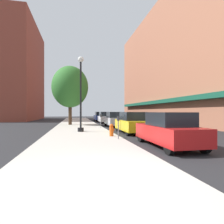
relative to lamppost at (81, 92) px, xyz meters
The scene contains 14 objects.
ground_plane 8.94m from the lamppost, 61.82° to the left, with size 90.00×90.00×0.00m, color #232326.
sidewalk_slab 8.93m from the lamppost, 90.41° to the left, with size 4.80×50.00×0.12m, color #B7B2A8.
building_right_brick 19.72m from the lamppost, 37.25° to the left, with size 6.80×40.00×18.60m.
building_far_background 29.30m from the lamppost, 112.79° to the left, with size 6.80×18.00×19.32m.
lamppost is the anchor object (origin of this frame).
fire_hydrant 4.54m from the lamppost, 59.65° to the right, with size 0.33×0.26×0.79m.
parking_meter_near 4.16m from the lamppost, 55.36° to the left, with size 0.14×0.09×1.31m.
parking_meter_far 5.40m from the lamppost, 66.08° to the right, with size 0.14×0.09×1.31m.
tree_near 8.35m from the lamppost, 97.02° to the left, with size 4.32×4.32×7.03m.
car_red 8.12m from the lamppost, 59.49° to the right, with size 1.80×4.30×1.66m.
car_yellow 4.69m from the lamppost, 12.56° to the right, with size 1.80×4.30×1.66m.
car_silver 7.30m from the lamppost, 55.14° to the left, with size 1.80×4.30×1.66m.
car_white 13.14m from the lamppost, 72.25° to the left, with size 1.80×4.30×1.66m.
car_blue 18.85m from the lamppost, 77.84° to the left, with size 1.80×4.30×1.66m.
Camera 1 is at (-0.41, -4.37, 1.69)m, focal length 30.26 mm.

